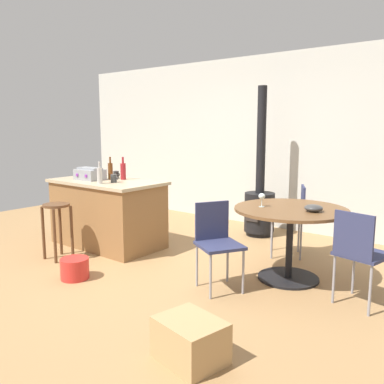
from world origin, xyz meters
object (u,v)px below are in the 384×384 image
at_px(cup_0, 114,178).
at_px(wine_glass, 262,197).
at_px(wooden_stool, 57,220).
at_px(cardboard_box, 190,340).
at_px(kitchen_island, 108,213).
at_px(folding_chair_near, 217,239).
at_px(bottle_1, 123,171).
at_px(cup_1, 116,175).
at_px(bottle_2, 110,171).
at_px(wood_stove, 260,201).
at_px(folding_chair_far, 359,250).
at_px(serving_bowl, 314,208).
at_px(toolbox, 90,174).
at_px(plastic_bucket, 75,268).
at_px(dining_table, 290,225).
at_px(bottle_0, 100,175).
at_px(folding_chair_left, 292,214).

distance_m(cup_0, wine_glass, 1.98).
xyz_separation_m(wooden_stool, cardboard_box, (2.63, -0.72, -0.34)).
distance_m(kitchen_island, folding_chair_near, 2.03).
relative_size(bottle_1, cup_1, 2.70).
xyz_separation_m(cup_0, cardboard_box, (2.36, -1.40, -0.79)).
bearing_deg(bottle_2, cardboard_box, -31.02).
bearing_deg(wood_stove, bottle_2, -130.91).
bearing_deg(cardboard_box, folding_chair_far, 68.21).
relative_size(cup_1, serving_bowl, 0.63).
height_order(toolbox, cup_0, toolbox).
height_order(cup_0, wine_glass, cup_0).
height_order(toolbox, bottle_2, bottle_2).
height_order(serving_bowl, plastic_bucket, serving_bowl).
bearing_deg(folding_chair_far, dining_table, 162.50).
bearing_deg(wood_stove, wine_glass, -60.59).
relative_size(dining_table, cardboard_box, 2.55).
distance_m(wooden_stool, serving_bowl, 2.97).
xyz_separation_m(bottle_1, cup_1, (-0.17, 0.02, -0.07)).
relative_size(toolbox, bottle_0, 1.36).
bearing_deg(toolbox, folding_chair_near, -5.53).
relative_size(cup_0, cardboard_box, 0.26).
distance_m(kitchen_island, cardboard_box, 3.01).
bearing_deg(cardboard_box, dining_table, 94.11).
xyz_separation_m(folding_chair_far, cup_1, (-3.30, 0.12, 0.42)).
xyz_separation_m(toolbox, cup_1, (0.16, 0.32, -0.03)).
bearing_deg(wood_stove, folding_chair_far, -40.68).
height_order(wooden_stool, folding_chair_far, folding_chair_far).
bearing_deg(bottle_0, toolbox, 157.77).
bearing_deg(plastic_bucket, bottle_1, 115.20).
bearing_deg(cardboard_box, wine_glass, 103.26).
bearing_deg(wood_stove, kitchen_island, -128.32).
height_order(folding_chair_far, cup_1, cup_1).
bearing_deg(wood_stove, cup_0, -121.77).
relative_size(folding_chair_left, wood_stove, 0.41).
height_order(folding_chair_left, bottle_2, bottle_2).
xyz_separation_m(bottle_2, plastic_bucket, (0.73, -1.15, -0.89)).
xyz_separation_m(folding_chair_near, folding_chair_far, (1.23, 0.41, 0.02)).
height_order(wood_stove, toolbox, wood_stove).
xyz_separation_m(toolbox, cup_0, (0.47, 0.01, -0.02)).
distance_m(toolbox, bottle_2, 0.28).
relative_size(folding_chair_far, plastic_bucket, 2.93).
height_order(bottle_1, cup_0, bottle_1).
distance_m(folding_chair_left, bottle_1, 2.28).
bearing_deg(folding_chair_left, wine_glass, -86.64).
height_order(folding_chair_left, cardboard_box, folding_chair_left).
bearing_deg(bottle_2, kitchen_island, -69.16).
height_order(kitchen_island, folding_chair_near, kitchen_island).
distance_m(folding_chair_left, wine_glass, 0.95).
bearing_deg(kitchen_island, cup_0, -18.57).
bearing_deg(wood_stove, wooden_stool, -119.09).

